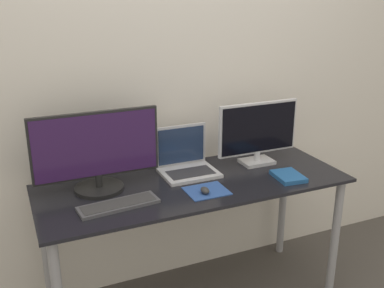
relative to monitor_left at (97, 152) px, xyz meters
The scene contains 9 objects.
wall_back 0.62m from the monitor_left, 29.33° to the left, with size 7.00×0.05×2.50m.
desk 0.59m from the monitor_left, 12.29° to the right, with size 1.66×0.63×0.77m.
monitor_left is the anchor object (origin of this frame).
monitor_right 0.94m from the monitor_left, ahead, with size 0.50×0.13×0.37m.
laptop 0.53m from the monitor_left, ahead, with size 0.31×0.25×0.25m.
keyboard 0.30m from the monitor_left, 79.26° to the right, with size 0.39×0.16×0.02m.
mousepad 0.59m from the monitor_left, 25.81° to the right, with size 0.21×0.18×0.00m.
mouse 0.58m from the monitor_left, 29.30° to the right, with size 0.04×0.06×0.03m.
book 1.03m from the monitor_left, 15.22° to the right, with size 0.16×0.19×0.02m.
Camera 1 is at (-0.89, -1.70, 1.75)m, focal length 42.00 mm.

